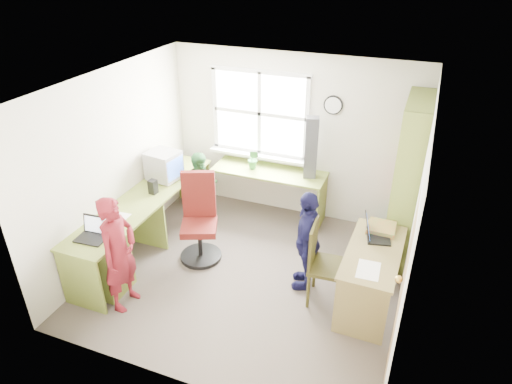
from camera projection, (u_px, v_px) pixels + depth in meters
room at (252, 185)px, 5.20m from camera, size 3.64×3.44×2.44m
l_desk at (143, 235)px, 5.68m from camera, size 2.38×2.95×0.75m
right_desk at (372, 265)px, 5.04m from camera, size 0.60×1.25×0.71m
bookshelf at (406, 185)px, 5.68m from camera, size 0.30×1.02×2.10m
swivel_chair at (200, 222)px, 5.85m from camera, size 0.70×0.70×1.16m
wooden_chair at (323, 261)px, 5.07m from camera, size 0.46×0.46×1.00m
crt_monitor at (164, 166)px, 6.27m from camera, size 0.46×0.43×0.41m
laptop_left at (93, 233)px, 5.09m from camera, size 0.35×0.30×0.23m
laptop_right at (374, 232)px, 5.16m from camera, size 0.36×0.40×0.24m
speaker_a at (153, 187)px, 5.96m from camera, size 0.11×0.11×0.19m
speaker_b at (175, 167)px, 6.49m from camera, size 0.10×0.10×0.18m
cd_tower at (311, 148)px, 6.22m from camera, size 0.21×0.20×0.88m
game_box at (381, 228)px, 5.28m from camera, size 0.31×0.31×0.06m
paper_a at (118, 219)px, 5.45m from camera, size 0.20×0.28×0.00m
paper_b at (368, 270)px, 4.65m from camera, size 0.24×0.33×0.00m
potted_plant at (253, 159)px, 6.57m from camera, size 0.20×0.18×0.31m
person_red at (119, 254)px, 4.94m from camera, size 0.33×0.51×1.38m
person_green at (202, 189)px, 6.54m from camera, size 0.60×0.66×1.10m
person_navy at (307, 240)px, 5.26m from camera, size 0.44×0.79×1.27m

